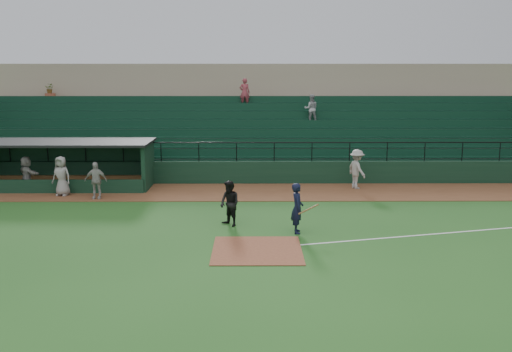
{
  "coord_description": "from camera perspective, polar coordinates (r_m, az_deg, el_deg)",
  "views": [
    {
      "loc": [
        -0.15,
        -18.71,
        5.96
      ],
      "look_at": [
        0.0,
        5.0,
        1.4
      ],
      "focal_mm": 38.71,
      "sensor_mm": 36.0,
      "label": 1
    }
  ],
  "objects": [
    {
      "name": "runner",
      "position": [
        28.42,
        10.38,
        0.71
      ],
      "size": [
        1.19,
        1.48,
        2.0
      ],
      "primitive_type": "imported",
      "rotation": [
        0.0,
        0.0,
        1.97
      ],
      "color": "#A5A09A",
      "rests_on": "warning_track"
    },
    {
      "name": "dugout",
      "position": [
        30.22,
        -18.89,
        1.49
      ],
      "size": [
        8.9,
        3.2,
        2.42
      ],
      "color": "black",
      "rests_on": "ground"
    },
    {
      "name": "warning_track",
      "position": [
        27.37,
        -0.04,
        -1.66
      ],
      "size": [
        40.0,
        4.0,
        0.03
      ],
      "primitive_type": "cube",
      "color": "brown",
      "rests_on": "ground"
    },
    {
      "name": "batter_at_plate",
      "position": [
        20.48,
        4.29,
        -3.33
      ],
      "size": [
        1.02,
        0.71,
        1.88
      ],
      "color": "black",
      "rests_on": "ground"
    },
    {
      "name": "stadium_structure",
      "position": [
        35.36,
        -0.12,
        4.95
      ],
      "size": [
        38.0,
        13.08,
        6.4
      ],
      "color": "black",
      "rests_on": "ground"
    },
    {
      "name": "dugout_player_c",
      "position": [
        29.61,
        -22.6,
        0.22
      ],
      "size": [
        1.55,
        1.48,
        1.76
      ],
      "primitive_type": "imported",
      "rotation": [
        0.0,
        0.0,
        2.4
      ],
      "color": "gray",
      "rests_on": "warning_track"
    },
    {
      "name": "home_plate_dirt",
      "position": [
        18.68,
        0.11,
        -7.67
      ],
      "size": [
        3.0,
        3.0,
        0.03
      ],
      "primitive_type": "cube",
      "color": "brown",
      "rests_on": "ground"
    },
    {
      "name": "umpire",
      "position": [
        21.37,
        -2.74,
        -2.86
      ],
      "size": [
        1.08,
        1.09,
        1.77
      ],
      "primitive_type": "imported",
      "rotation": [
        0.0,
        0.0,
        -0.84
      ],
      "color": "black",
      "rests_on": "ground"
    },
    {
      "name": "ground",
      "position": [
        19.64,
        0.09,
        -6.78
      ],
      "size": [
        90.0,
        90.0,
        0.0
      ],
      "primitive_type": "plane",
      "color": "#21541B",
      "rests_on": "ground"
    },
    {
      "name": "dugout_player_b",
      "position": [
        27.97,
        -19.46,
        0.0
      ],
      "size": [
        1.05,
        0.81,
        1.9
      ],
      "primitive_type": "imported",
      "rotation": [
        0.0,
        0.0,
        -0.24
      ],
      "color": "gray",
      "rests_on": "warning_track"
    },
    {
      "name": "dugout_player_a",
      "position": [
        26.81,
        -16.23,
        -0.43
      ],
      "size": [
        1.03,
        0.44,
        1.74
      ],
      "primitive_type": "imported",
      "rotation": [
        0.0,
        0.0,
        0.02
      ],
      "color": "#AAA59F",
      "rests_on": "warning_track"
    },
    {
      "name": "foul_line",
      "position": [
        22.32,
        21.16,
        -5.34
      ],
      "size": [
        17.49,
        4.44,
        0.01
      ],
      "primitive_type": "cube",
      "rotation": [
        0.0,
        0.0,
        0.24
      ],
      "color": "white",
      "rests_on": "ground"
    }
  ]
}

